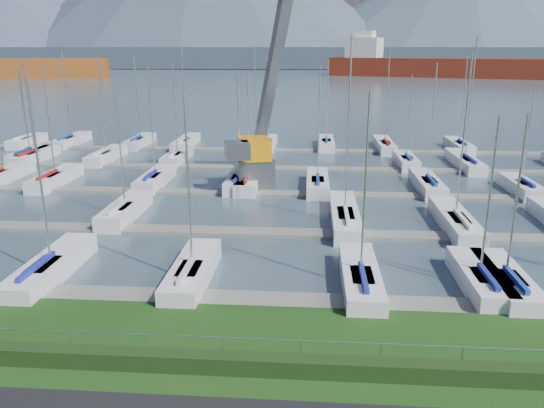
{
  "coord_description": "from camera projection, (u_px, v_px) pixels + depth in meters",
  "views": [
    {
      "loc": [
        2.21,
        -17.74,
        11.83
      ],
      "look_at": [
        0.0,
        12.0,
        3.0
      ],
      "focal_mm": 35.0,
      "sensor_mm": 36.0,
      "label": 1
    }
  ],
  "objects": [
    {
      "name": "foothill",
      "position": [
        309.0,
        57.0,
        334.33
      ],
      "size": [
        900.0,
        80.0,
        12.0
      ],
      "primitive_type": "cube",
      "color": "#3A4855",
      "rests_on": "water"
    },
    {
      "name": "water",
      "position": [
        308.0,
        73.0,
        269.21
      ],
      "size": [
        800.0,
        540.0,
        0.2
      ],
      "primitive_type": "cube",
      "color": "#425561"
    },
    {
      "name": "sailboat_fleet",
      "position": [
        281.0,
        125.0,
        46.35
      ],
      "size": [
        76.19,
        49.27,
        13.48
      ],
      "color": "silver",
      "rests_on": "water"
    },
    {
      "name": "docks",
      "position": [
        284.0,
        194.0,
        45.4
      ],
      "size": [
        90.0,
        41.6,
        0.25
      ],
      "color": "slate",
      "rests_on": "water"
    },
    {
      "name": "fence",
      "position": [
        249.0,
        339.0,
        20.13
      ],
      "size": [
        80.0,
        0.04,
        0.04
      ],
      "primitive_type": "cylinder",
      "rotation": [
        0.0,
        1.57,
        0.0
      ],
      "color": "gray",
      "rests_on": "grass"
    },
    {
      "name": "hedge",
      "position": [
        248.0,
        364.0,
        19.99
      ],
      "size": [
        80.0,
        0.7,
        0.7
      ],
      "primitive_type": "cube",
      "color": "#1D3513",
      "rests_on": "grass"
    },
    {
      "name": "crane",
      "position": [
        260.0,
        124.0,
        47.09
      ],
      "size": [
        7.06,
        13.12,
        22.35
      ],
      "rotation": [
        0.0,
        0.0,
        0.26
      ],
      "color": "#5B5F63",
      "rests_on": "water"
    },
    {
      "name": "cargo_ship_mid",
      "position": [
        428.0,
        67.0,
        227.89
      ],
      "size": [
        93.76,
        47.9,
        21.5
      ],
      "rotation": [
        0.0,
        0.0,
        -0.34
      ],
      "color": "maroon",
      "rests_on": "water"
    }
  ]
}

